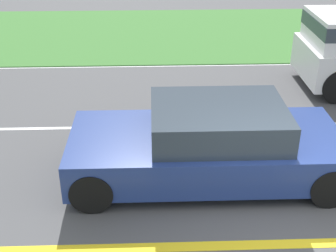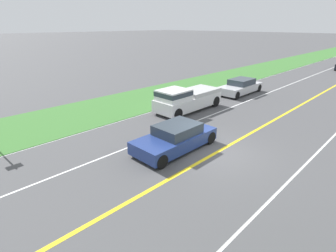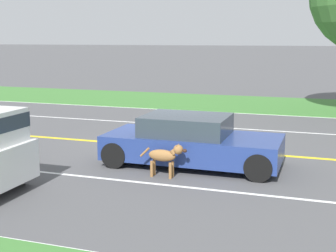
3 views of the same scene
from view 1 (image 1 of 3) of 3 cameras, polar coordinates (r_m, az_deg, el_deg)
ground_plane at (r=6.78m, az=15.55°, el=-13.68°), size 400.00×400.00×0.00m
centre_divider_line at (r=6.78m, az=15.55°, el=-13.65°), size 0.18×160.00×0.01m
lane_edge_line_right at (r=12.74m, az=6.86°, el=7.42°), size 0.14×160.00×0.01m
lane_dash_same_dir at (r=9.58m, az=9.83°, el=0.13°), size 0.10×160.00×0.01m
grass_verge_right at (r=15.56m, az=5.26°, el=11.28°), size 6.00×160.00×0.03m
ego_car at (r=7.59m, az=4.98°, el=-2.20°), size 1.94×4.39×1.27m
dog at (r=8.73m, az=5.73°, el=1.33°), size 0.24×1.16×0.82m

